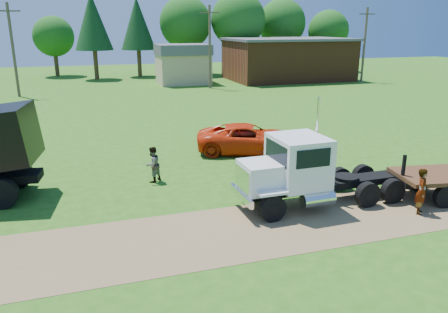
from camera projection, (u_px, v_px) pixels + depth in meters
name	position (u px, v px, depth m)	size (l,w,h in m)	color
ground	(314.00, 220.00, 16.08)	(140.00, 140.00, 0.00)	#2B5813
dirt_track	(314.00, 220.00, 16.08)	(120.00, 4.20, 0.01)	olive
white_semi_tractor	(300.00, 171.00, 16.98)	(7.03, 2.58, 4.22)	black
orange_pickup	(249.00, 139.00, 24.47)	(2.65, 5.75, 1.60)	red
spectator_a	(422.00, 191.00, 16.45)	(0.65, 0.43, 1.78)	#999999
spectator_b	(153.00, 164.00, 19.84)	(0.80, 0.62, 1.65)	#999999
brick_building	(288.00, 59.00, 57.03)	(15.40, 10.40, 5.30)	brown
tan_shed	(183.00, 63.00, 53.03)	(6.20, 5.40, 4.70)	tan
utility_poles	(210.00, 46.00, 48.39)	(42.20, 0.28, 9.00)	brown
tree_row	(179.00, 24.00, 61.19)	(59.07, 11.63, 11.51)	#392717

